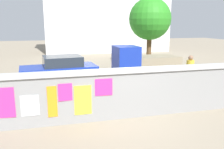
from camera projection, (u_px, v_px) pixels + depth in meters
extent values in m
plane|color=gray|center=(89.00, 71.00, 15.35)|extent=(60.00, 60.00, 0.00)
cube|color=gray|center=(126.00, 95.00, 7.61)|extent=(8.28, 0.30, 1.51)
cube|color=#ACACAC|center=(126.00, 70.00, 7.44)|extent=(8.48, 0.42, 0.12)
cube|color=#F42D8C|center=(6.00, 103.00, 6.58)|extent=(0.45, 0.03, 0.89)
cube|color=silver|center=(30.00, 106.00, 6.76)|extent=(0.52, 0.03, 0.62)
cube|color=orange|center=(52.00, 102.00, 6.89)|extent=(0.28, 0.02, 0.95)
cube|color=#F42D8C|center=(65.00, 92.00, 6.93)|extent=(0.41, 0.04, 0.53)
cube|color=yellow|center=(83.00, 100.00, 7.12)|extent=(0.53, 0.02, 0.92)
cube|color=#F42D8C|center=(104.00, 87.00, 7.20)|extent=(0.55, 0.03, 0.53)
cylinder|color=black|center=(128.00, 76.00, 12.15)|extent=(0.70, 0.22, 0.70)
cylinder|color=black|center=(120.00, 71.00, 13.37)|extent=(0.70, 0.22, 0.70)
cylinder|color=black|center=(171.00, 74.00, 12.81)|extent=(0.70, 0.22, 0.70)
cylinder|color=black|center=(160.00, 69.00, 14.03)|extent=(0.70, 0.22, 0.70)
cube|color=#1933A5|center=(126.00, 60.00, 12.63)|extent=(1.23, 1.53, 1.50)
cube|color=gray|center=(156.00, 64.00, 13.17)|extent=(2.43, 1.55, 0.90)
cylinder|color=black|center=(35.00, 83.00, 11.02)|extent=(0.62, 0.24, 0.60)
cylinder|color=black|center=(33.00, 76.00, 12.35)|extent=(0.62, 0.24, 0.60)
cylinder|color=black|center=(86.00, 78.00, 11.87)|extent=(0.62, 0.24, 0.60)
cylinder|color=black|center=(80.00, 73.00, 13.20)|extent=(0.62, 0.24, 0.60)
cube|color=#1933A5|center=(59.00, 72.00, 12.05)|extent=(3.96, 2.09, 0.60)
cube|color=#262D38|center=(62.00, 61.00, 12.00)|extent=(2.05, 1.73, 0.50)
cylinder|color=black|center=(174.00, 90.00, 9.80)|extent=(0.61, 0.21, 0.60)
cylinder|color=black|center=(148.00, 94.00, 9.26)|extent=(0.61, 0.23, 0.60)
cube|color=#1933A5|center=(162.00, 85.00, 9.47)|extent=(1.03, 0.42, 0.32)
cube|color=black|center=(158.00, 82.00, 9.35)|extent=(0.59, 0.32, 0.10)
cube|color=#262626|center=(173.00, 78.00, 9.64)|extent=(0.15, 0.56, 0.03)
cylinder|color=black|center=(47.00, 102.00, 8.23)|extent=(0.66, 0.11, 0.66)
cylinder|color=black|center=(15.00, 105.00, 7.88)|extent=(0.66, 0.11, 0.66)
cube|color=#1933A5|center=(31.00, 99.00, 8.01)|extent=(0.95, 0.14, 0.06)
cylinder|color=#1933A5|center=(26.00, 93.00, 7.92)|extent=(0.03, 0.03, 0.40)
cube|color=black|center=(25.00, 87.00, 7.87)|extent=(0.21, 0.10, 0.05)
cube|color=black|center=(45.00, 87.00, 8.10)|extent=(0.08, 0.44, 0.03)
cylinder|color=#D83F72|center=(187.00, 82.00, 10.81)|extent=(0.12, 0.12, 0.80)
cylinder|color=#D83F72|center=(191.00, 81.00, 10.84)|extent=(0.12, 0.12, 0.80)
cylinder|color=yellow|center=(190.00, 67.00, 10.68)|extent=(0.35, 0.35, 0.60)
sphere|color=#8C664C|center=(191.00, 58.00, 10.59)|extent=(0.22, 0.22, 0.22)
cylinder|color=brown|center=(149.00, 50.00, 17.25)|extent=(0.35, 0.35, 2.29)
sphere|color=#2A8620|center=(150.00, 19.00, 16.79)|extent=(3.01, 3.01, 3.01)
cube|color=silver|center=(106.00, 13.00, 25.70)|extent=(13.10, 4.85, 8.24)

